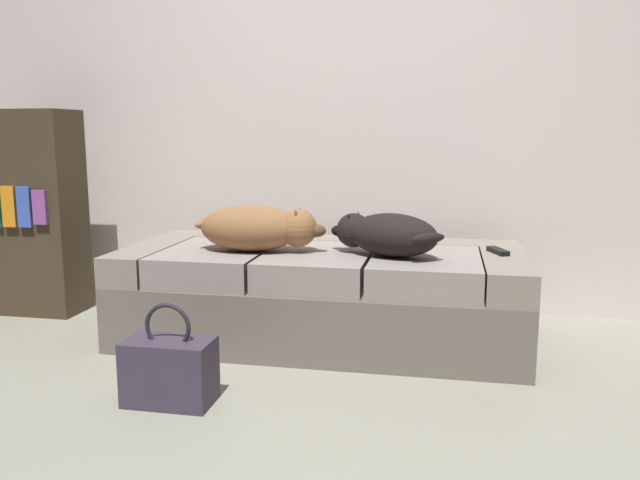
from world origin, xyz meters
name	(u,v)px	position (x,y,z in m)	size (l,w,h in m)	color
ground_plane	(254,448)	(0.00, 0.00, 0.00)	(10.00, 10.00, 0.00)	gray
back_wall	(345,55)	(0.00, 1.78, 1.40)	(6.40, 0.10, 2.80)	silver
couch	(322,294)	(0.00, 1.12, 0.22)	(1.87, 0.85, 0.44)	#6B5F55
dog_tan	(259,228)	(-0.28, 1.00, 0.55)	(0.63, 0.29, 0.21)	brown
dog_dark	(386,234)	(0.31, 1.01, 0.53)	(0.54, 0.38, 0.19)	black
tv_remote	(498,251)	(0.81, 1.16, 0.45)	(0.04, 0.15, 0.02)	black
handbag	(170,370)	(-0.40, 0.27, 0.13)	(0.32, 0.18, 0.38)	#372F3F
bookshelf	(28,212)	(-1.66, 1.28, 0.55)	(0.56, 0.30, 1.10)	#3D3121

